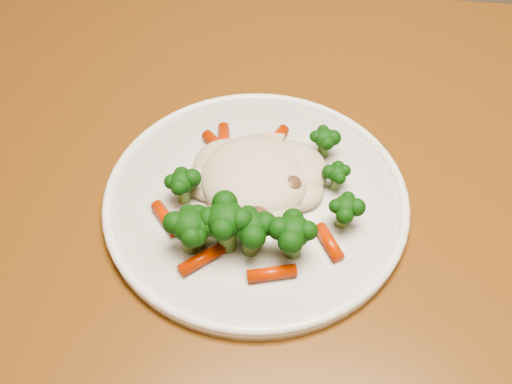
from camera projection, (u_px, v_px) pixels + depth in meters
dining_table at (261, 286)px, 0.69m from camera, size 1.35×0.99×0.75m
plate at (256, 201)px, 0.64m from camera, size 0.30×0.30×0.01m
meal at (251, 195)px, 0.60m from camera, size 0.20×0.20×0.05m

